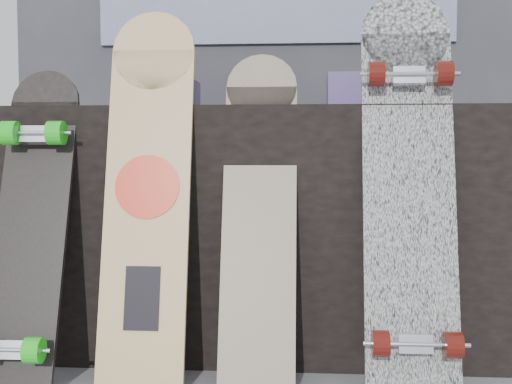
# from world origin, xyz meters

# --- Properties ---
(vendor_table) EXTENTS (1.60, 0.60, 0.80)m
(vendor_table) POSITION_xyz_m (0.00, 0.50, 0.40)
(vendor_table) COLOR black
(vendor_table) RESTS_ON ground
(booth) EXTENTS (2.40, 0.22, 2.20)m
(booth) POSITION_xyz_m (0.00, 1.35, 1.10)
(booth) COLOR #36353B
(booth) RESTS_ON ground
(merch_box_purple) EXTENTS (0.18, 0.12, 0.10)m
(merch_box_purple) POSITION_xyz_m (-0.32, 0.49, 0.85)
(merch_box_purple) COLOR #4C3F82
(merch_box_purple) RESTS_ON vendor_table
(merch_box_small) EXTENTS (0.14, 0.14, 0.12)m
(merch_box_small) POSITION_xyz_m (0.27, 0.48, 0.86)
(merch_box_small) COLOR #4C3F82
(merch_box_small) RESTS_ON vendor_table
(merch_box_flat) EXTENTS (0.22, 0.10, 0.06)m
(merch_box_flat) POSITION_xyz_m (-0.03, 0.66, 0.83)
(merch_box_flat) COLOR #D1B78C
(merch_box_flat) RESTS_ON vendor_table
(longboard_geisha) EXTENTS (0.25, 0.27, 1.09)m
(longboard_geisha) POSITION_xyz_m (-0.33, 0.14, 0.57)
(longboard_geisha) COLOR #C9B887
(longboard_geisha) RESTS_ON ground
(longboard_celtic) EXTENTS (0.21, 0.31, 0.96)m
(longboard_celtic) POSITION_xyz_m (-0.00, 0.17, 0.51)
(longboard_celtic) COLOR beige
(longboard_celtic) RESTS_ON ground
(longboard_cascadia) EXTENTS (0.26, 0.33, 1.14)m
(longboard_cascadia) POSITION_xyz_m (0.42, 0.15, 0.59)
(longboard_cascadia) COLOR silver
(longboard_cascadia) RESTS_ON ground
(skateboard_dark) EXTENTS (0.21, 0.36, 0.91)m
(skateboard_dark) POSITION_xyz_m (-0.66, 0.11, 0.47)
(skateboard_dark) COLOR black
(skateboard_dark) RESTS_ON ground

